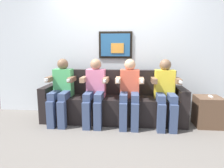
{
  "coord_description": "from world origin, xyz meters",
  "views": [
    {
      "loc": [
        0.31,
        -3.06,
        1.28
      ],
      "look_at": [
        0.0,
        0.15,
        0.7
      ],
      "focal_mm": 31.55,
      "sensor_mm": 36.0,
      "label": 1
    }
  ],
  "objects_px": {
    "person_rightmost": "(165,90)",
    "person_left_center": "(95,89)",
    "person_leftmost": "(61,88)",
    "spare_remote_on_table": "(211,96)",
    "person_right_center": "(130,90)",
    "couch": "(113,104)",
    "side_table_right": "(208,111)"
  },
  "relations": [
    {
      "from": "couch",
      "to": "person_rightmost",
      "type": "distance_m",
      "value": 0.94
    },
    {
      "from": "spare_remote_on_table",
      "to": "person_rightmost",
      "type": "bearing_deg",
      "value": -175.75
    },
    {
      "from": "couch",
      "to": "person_right_center",
      "type": "xyz_separation_m",
      "value": [
        0.29,
        -0.17,
        0.29
      ]
    },
    {
      "from": "side_table_right",
      "to": "spare_remote_on_table",
      "type": "xyz_separation_m",
      "value": [
        0.02,
        -0.01,
        0.26
      ]
    },
    {
      "from": "person_left_center",
      "to": "side_table_right",
      "type": "xyz_separation_m",
      "value": [
        1.89,
        0.06,
        -0.36
      ]
    },
    {
      "from": "couch",
      "to": "person_left_center",
      "type": "bearing_deg",
      "value": -150.03
    },
    {
      "from": "side_table_right",
      "to": "person_leftmost",
      "type": "bearing_deg",
      "value": -178.58
    },
    {
      "from": "person_left_center",
      "to": "person_rightmost",
      "type": "bearing_deg",
      "value": 0.0
    },
    {
      "from": "couch",
      "to": "person_left_center",
      "type": "height_order",
      "value": "person_left_center"
    },
    {
      "from": "person_right_center",
      "to": "spare_remote_on_table",
      "type": "bearing_deg",
      "value": 2.39
    },
    {
      "from": "person_left_center",
      "to": "person_rightmost",
      "type": "height_order",
      "value": "same"
    },
    {
      "from": "person_left_center",
      "to": "person_right_center",
      "type": "distance_m",
      "value": 0.58
    },
    {
      "from": "person_leftmost",
      "to": "spare_remote_on_table",
      "type": "xyz_separation_m",
      "value": [
        2.5,
        0.06,
        -0.1
      ]
    },
    {
      "from": "person_rightmost",
      "to": "spare_remote_on_table",
      "type": "height_order",
      "value": "person_rightmost"
    },
    {
      "from": "side_table_right",
      "to": "spare_remote_on_table",
      "type": "height_order",
      "value": "spare_remote_on_table"
    },
    {
      "from": "person_leftmost",
      "to": "person_rightmost",
      "type": "bearing_deg",
      "value": 0.02
    },
    {
      "from": "person_rightmost",
      "to": "person_leftmost",
      "type": "bearing_deg",
      "value": -179.98
    },
    {
      "from": "couch",
      "to": "person_rightmost",
      "type": "xyz_separation_m",
      "value": [
        0.88,
        -0.17,
        0.29
      ]
    },
    {
      "from": "couch",
      "to": "person_right_center",
      "type": "height_order",
      "value": "person_right_center"
    },
    {
      "from": "spare_remote_on_table",
      "to": "couch",
      "type": "bearing_deg",
      "value": 175.99
    },
    {
      "from": "person_rightmost",
      "to": "spare_remote_on_table",
      "type": "relative_size",
      "value": 8.54
    },
    {
      "from": "couch",
      "to": "person_leftmost",
      "type": "xyz_separation_m",
      "value": [
        -0.88,
        -0.17,
        0.29
      ]
    },
    {
      "from": "couch",
      "to": "person_leftmost",
      "type": "distance_m",
      "value": 0.94
    },
    {
      "from": "spare_remote_on_table",
      "to": "person_left_center",
      "type": "bearing_deg",
      "value": -178.35
    },
    {
      "from": "person_right_center",
      "to": "spare_remote_on_table",
      "type": "distance_m",
      "value": 1.33
    },
    {
      "from": "spare_remote_on_table",
      "to": "person_leftmost",
      "type": "bearing_deg",
      "value": -178.73
    },
    {
      "from": "couch",
      "to": "person_left_center",
      "type": "distance_m",
      "value": 0.45
    },
    {
      "from": "person_leftmost",
      "to": "side_table_right",
      "type": "xyz_separation_m",
      "value": [
        2.47,
        0.06,
        -0.36
      ]
    },
    {
      "from": "person_rightmost",
      "to": "person_left_center",
      "type": "bearing_deg",
      "value": 180.0
    },
    {
      "from": "person_right_center",
      "to": "person_rightmost",
      "type": "height_order",
      "value": "same"
    },
    {
      "from": "spare_remote_on_table",
      "to": "person_right_center",
      "type": "bearing_deg",
      "value": -177.61
    },
    {
      "from": "side_table_right",
      "to": "spare_remote_on_table",
      "type": "distance_m",
      "value": 0.26
    }
  ]
}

